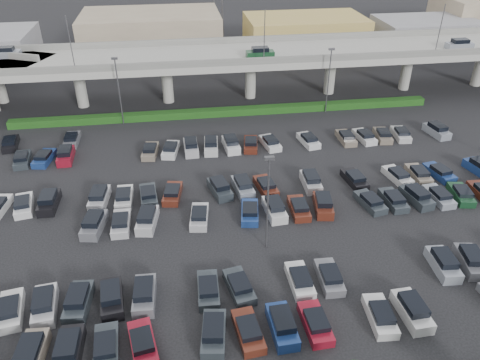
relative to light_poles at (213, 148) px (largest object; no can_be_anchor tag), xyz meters
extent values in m
plane|color=black|center=(4.13, -2.00, -6.24)|extent=(280.00, 280.00, 0.00)
cube|color=#96978F|center=(4.13, 30.00, 1.01)|extent=(150.00, 13.00, 1.10)
cube|color=#61605C|center=(4.13, 23.75, 2.06)|extent=(150.00, 0.50, 1.00)
cube|color=#61605C|center=(4.13, 36.25, 2.06)|extent=(150.00, 0.50, 1.00)
cylinder|color=#96978F|center=(-18.88, 30.00, -2.89)|extent=(1.80, 1.80, 6.70)
cube|color=#61605C|center=(-18.88, 30.00, 0.26)|extent=(2.60, 9.75, 0.50)
cylinder|color=#96978F|center=(-4.87, 30.00, -2.89)|extent=(1.80, 1.80, 6.70)
cube|color=#61605C|center=(-4.87, 30.00, 0.26)|extent=(2.60, 9.75, 0.50)
cylinder|color=#96978F|center=(9.12, 30.00, -2.89)|extent=(1.80, 1.80, 6.70)
cube|color=#61605C|center=(9.12, 30.00, 0.26)|extent=(2.60, 9.75, 0.50)
cylinder|color=#96978F|center=(23.12, 30.00, -2.89)|extent=(1.80, 1.80, 6.70)
cube|color=#61605C|center=(23.12, 30.00, 0.26)|extent=(2.60, 9.75, 0.50)
cylinder|color=#96978F|center=(37.12, 30.00, -2.89)|extent=(1.80, 1.80, 6.70)
cube|color=#61605C|center=(37.12, 30.00, 0.26)|extent=(2.60, 9.75, 0.50)
cylinder|color=#96978F|center=(51.12, 30.00, -2.89)|extent=(1.80, 1.80, 6.70)
cube|color=gray|center=(-29.88, 33.00, 2.09)|extent=(4.40, 1.82, 1.05)
cube|color=black|center=(-29.88, 33.00, 2.91)|extent=(2.60, 1.60, 0.65)
cube|color=#153D22|center=(10.12, 27.00, 2.09)|extent=(4.40, 1.82, 1.05)
cube|color=black|center=(10.12, 27.00, 2.91)|extent=(2.60, 1.60, 0.65)
cube|color=gray|center=(44.12, 27.00, 2.09)|extent=(4.40, 1.82, 1.05)
cube|color=black|center=(44.12, 27.00, 2.91)|extent=(2.60, 1.60, 0.65)
cylinder|color=#47474B|center=(-17.88, 23.90, 5.56)|extent=(0.14, 0.14, 8.00)
cylinder|color=#47474B|center=(10.12, 23.90, 5.56)|extent=(0.14, 0.14, 8.00)
cylinder|color=#47474B|center=(38.12, 23.90, 5.56)|extent=(0.14, 0.14, 8.00)
cube|color=#123B11|center=(4.13, 23.00, -5.69)|extent=(66.00, 1.60, 1.10)
cube|color=gray|center=(-15.88, -20.50, -5.71)|extent=(2.08, 4.50, 1.05)
cube|color=black|center=(-15.88, -20.50, -4.89)|extent=(1.75, 2.69, 0.65)
cube|color=black|center=(-13.12, -20.50, -5.71)|extent=(1.90, 4.43, 1.05)
cube|color=black|center=(-13.12, -20.50, -4.89)|extent=(1.65, 2.63, 0.65)
cube|color=#2A3137|center=(-10.38, -20.50, -5.83)|extent=(2.13, 4.52, 0.82)
cube|color=black|center=(-10.38, -20.70, -5.20)|extent=(1.76, 2.41, 0.50)
cube|color=maroon|center=(-7.62, -20.50, -5.83)|extent=(2.62, 4.66, 0.82)
cube|color=black|center=(-7.62, -20.70, -5.20)|extent=(2.01, 2.56, 0.50)
cube|color=#2A3137|center=(-2.12, -20.50, -5.71)|extent=(2.44, 4.62, 1.05)
cube|color=black|center=(-2.12, -20.50, -4.89)|extent=(1.96, 2.80, 0.65)
cube|color=#562216|center=(0.63, -20.50, -5.83)|extent=(2.29, 4.57, 0.82)
cube|color=black|center=(0.63, -20.70, -5.20)|extent=(1.84, 2.46, 0.50)
cube|color=navy|center=(3.38, -20.50, -5.71)|extent=(1.99, 4.47, 1.05)
cube|color=black|center=(3.38, -20.50, -4.89)|extent=(1.70, 2.66, 0.65)
cube|color=maroon|center=(6.13, -20.50, -5.83)|extent=(2.00, 4.47, 0.82)
cube|color=black|center=(6.13, -20.70, -5.20)|extent=(1.70, 2.37, 0.50)
cube|color=silver|center=(11.62, -20.50, -5.83)|extent=(2.13, 4.52, 0.82)
cube|color=black|center=(11.62, -20.70, -5.20)|extent=(1.76, 2.41, 0.50)
cube|color=silver|center=(14.38, -20.50, -5.71)|extent=(1.99, 4.47, 1.05)
cube|color=black|center=(14.38, -20.50, -4.89)|extent=(1.70, 2.66, 0.65)
cube|color=silver|center=(-18.62, -15.50, -5.83)|extent=(2.53, 4.64, 0.82)
cube|color=black|center=(-18.62, -15.70, -5.20)|extent=(1.97, 2.54, 0.50)
cube|color=#B1B0B5|center=(-15.88, -15.50, -5.71)|extent=(2.31, 4.58, 1.05)
cube|color=black|center=(-15.88, -15.50, -4.89)|extent=(1.89, 2.77, 0.65)
cube|color=#2A3137|center=(-13.12, -15.50, -5.71)|extent=(2.17, 4.53, 1.05)
cube|color=black|center=(-13.12, -15.50, -4.89)|extent=(1.81, 2.72, 0.65)
cube|color=black|center=(-10.38, -15.50, -5.71)|extent=(2.32, 4.58, 1.05)
cube|color=black|center=(-10.38, -15.50, -4.89)|extent=(1.89, 2.77, 0.65)
cube|color=slate|center=(-7.62, -15.50, -5.71)|extent=(1.99, 4.47, 1.05)
cube|color=black|center=(-7.62, -15.50, -4.89)|extent=(1.70, 2.66, 0.65)
cube|color=#2A3137|center=(-2.12, -15.50, -5.83)|extent=(1.96, 4.46, 0.82)
cube|color=black|center=(-2.12, -15.70, -5.20)|extent=(1.68, 2.35, 0.50)
cube|color=#2A3137|center=(0.63, -15.50, -5.83)|extent=(2.59, 4.66, 0.82)
cube|color=black|center=(0.63, -15.70, -5.20)|extent=(1.99, 2.55, 0.50)
cube|color=silver|center=(6.13, -15.50, -5.83)|extent=(1.89, 4.43, 0.82)
cube|color=black|center=(6.13, -15.70, -5.20)|extent=(1.64, 2.32, 0.50)
cube|color=slate|center=(8.88, -15.50, -5.83)|extent=(1.95, 4.45, 0.82)
cube|color=black|center=(8.88, -15.70, -5.20)|extent=(1.67, 2.35, 0.50)
cube|color=gray|center=(19.88, -15.50, -5.71)|extent=(2.11, 4.51, 1.05)
cube|color=black|center=(19.88, -15.50, -4.89)|extent=(1.77, 2.70, 0.65)
cube|color=slate|center=(22.62, -15.50, -5.71)|extent=(2.55, 4.65, 1.05)
cube|color=black|center=(22.62, -15.50, -4.89)|extent=(2.02, 2.84, 0.65)
cube|color=slate|center=(-13.12, -4.50, -5.71)|extent=(2.56, 4.65, 1.05)
cube|color=black|center=(-13.12, -4.50, -4.89)|extent=(2.03, 2.84, 0.65)
cube|color=#B1B0B5|center=(-10.38, -4.50, -5.83)|extent=(1.85, 4.41, 0.82)
cube|color=black|center=(-10.38, -4.70, -5.20)|extent=(1.62, 2.31, 0.50)
cube|color=#B1B0B5|center=(-7.62, -4.50, -5.71)|extent=(2.51, 4.64, 1.05)
cube|color=black|center=(-7.62, -4.50, -4.89)|extent=(2.00, 2.82, 0.65)
cube|color=#B1B0B5|center=(-2.12, -4.50, -5.83)|extent=(2.39, 4.60, 0.82)
cube|color=black|center=(-2.12, -4.70, -5.20)|extent=(1.89, 2.49, 0.50)
cube|color=navy|center=(3.38, -4.50, -5.83)|extent=(2.51, 4.64, 0.82)
cube|color=black|center=(3.38, -4.70, -5.20)|extent=(1.95, 2.53, 0.50)
cube|color=silver|center=(6.13, -4.50, -5.71)|extent=(2.13, 4.52, 1.05)
cube|color=black|center=(6.13, -4.50, -4.89)|extent=(1.78, 2.71, 0.65)
cube|color=#562216|center=(8.88, -4.50, -5.83)|extent=(1.93, 4.44, 0.82)
cube|color=black|center=(8.88, -4.70, -5.20)|extent=(1.66, 2.34, 0.50)
cube|color=#562216|center=(11.62, -4.50, -5.71)|extent=(2.50, 4.63, 1.05)
cube|color=black|center=(11.62, -4.50, -4.89)|extent=(1.99, 2.82, 0.65)
cube|color=#2A3137|center=(17.12, -4.50, -5.83)|extent=(2.68, 4.68, 0.82)
cube|color=black|center=(17.12, -4.70, -5.20)|extent=(2.04, 2.58, 0.50)
cube|color=#2A3137|center=(19.88, -4.50, -5.83)|extent=(2.02, 4.48, 0.82)
cube|color=black|center=(19.88, -4.70, -5.20)|extent=(1.71, 2.37, 0.50)
cube|color=#2A3137|center=(22.62, -4.50, -5.71)|extent=(2.62, 4.66, 1.05)
cube|color=black|center=(22.62, -4.50, -4.89)|extent=(2.06, 2.86, 0.65)
cube|color=gray|center=(25.38, -4.50, -5.83)|extent=(2.12, 4.52, 0.82)
cube|color=black|center=(25.38, -4.70, -5.20)|extent=(1.76, 2.41, 0.50)
cube|color=#153D22|center=(28.12, -4.50, -5.83)|extent=(2.51, 4.64, 0.82)
cube|color=black|center=(28.12, -4.70, -5.20)|extent=(1.96, 2.53, 0.50)
cube|color=silver|center=(-21.38, 0.50, -5.83)|extent=(2.60, 4.66, 0.82)
cube|color=black|center=(-21.38, 0.30, -5.20)|extent=(2.00, 2.56, 0.50)
cube|color=black|center=(-18.62, 0.50, -5.71)|extent=(1.94, 4.45, 1.05)
cube|color=black|center=(-18.62, 0.50, -4.89)|extent=(1.67, 2.64, 0.65)
cube|color=#B1B0B5|center=(-13.12, 0.50, -5.71)|extent=(2.23, 4.55, 1.05)
cube|color=black|center=(-13.12, 0.50, -4.89)|extent=(1.84, 2.74, 0.65)
cube|color=silver|center=(-10.38, 0.50, -5.83)|extent=(1.86, 4.42, 0.82)
cube|color=black|center=(-10.38, 0.30, -5.20)|extent=(1.62, 2.32, 0.50)
cube|color=#2A3137|center=(-7.62, 0.50, -5.83)|extent=(2.21, 4.55, 0.82)
cube|color=black|center=(-7.62, 0.30, -5.20)|extent=(1.80, 2.44, 0.50)
cube|color=#562216|center=(-4.87, 0.50, -5.83)|extent=(2.53, 4.64, 0.82)
cube|color=black|center=(-4.87, 0.30, -5.20)|extent=(1.96, 2.53, 0.50)
cube|color=#2A3137|center=(0.63, 0.50, -5.71)|extent=(2.80, 4.70, 1.05)
cube|color=black|center=(0.63, 0.50, -4.89)|extent=(2.17, 2.90, 0.65)
cube|color=gray|center=(3.38, 0.50, -5.71)|extent=(2.39, 4.60, 1.05)
cube|color=black|center=(3.38, 0.50, -4.89)|extent=(1.93, 2.79, 0.65)
cube|color=#562216|center=(6.13, 0.50, -5.83)|extent=(2.49, 4.63, 0.82)
cube|color=black|center=(6.13, 0.30, -5.20)|extent=(1.94, 2.52, 0.50)
cube|color=#B1B0B5|center=(11.62, 0.50, -5.71)|extent=(1.93, 4.44, 1.05)
cube|color=black|center=(11.62, 0.50, -4.89)|extent=(1.67, 2.64, 0.65)
cube|color=black|center=(17.12, 0.50, -5.83)|extent=(2.29, 4.57, 0.82)
cube|color=black|center=(17.12, 0.30, -5.20)|extent=(1.85, 2.46, 0.50)
cube|color=silver|center=(22.62, 0.50, -5.83)|extent=(2.54, 4.65, 0.82)
cube|color=black|center=(22.62, 0.30, -5.20)|extent=(1.97, 2.54, 0.50)
cube|color=gray|center=(25.38, 0.50, -5.83)|extent=(1.90, 4.43, 0.82)
cube|color=black|center=(25.38, 0.30, -5.20)|extent=(1.64, 2.33, 0.50)
cube|color=navy|center=(28.12, 0.50, -5.83)|extent=(2.64, 4.67, 0.82)
cube|color=black|center=(28.12, 0.30, -5.20)|extent=(2.02, 2.57, 0.50)
cube|color=navy|center=(33.62, 0.50, -5.71)|extent=(2.67, 4.68, 1.05)
cube|color=#2A3137|center=(-24.12, 11.50, -5.83)|extent=(2.34, 4.59, 0.82)
cube|color=black|center=(-24.12, 11.30, -5.20)|extent=(1.87, 2.48, 0.50)
cube|color=navy|center=(-21.38, 11.50, -5.83)|extent=(2.55, 4.65, 0.82)
cube|color=black|center=(-21.38, 11.30, -5.20)|extent=(1.97, 2.54, 0.50)
cube|color=maroon|center=(-18.62, 11.50, -5.71)|extent=(1.96, 4.45, 1.05)
cube|color=black|center=(-18.62, 11.50, -4.89)|extent=(1.68, 2.65, 0.65)
cube|color=gray|center=(-7.62, 11.50, -5.83)|extent=(2.36, 4.59, 0.82)
cube|color=black|center=(-7.62, 11.30, -5.20)|extent=(1.88, 2.48, 0.50)
cube|color=silver|center=(-4.87, 11.50, -5.83)|extent=(2.66, 4.67, 0.82)
cube|color=black|center=(-4.87, 11.30, -5.20)|extent=(2.03, 2.57, 0.50)
cube|color=#B1B0B5|center=(-2.12, 11.50, -5.71)|extent=(1.93, 4.44, 1.05)
cube|color=black|center=(-2.12, 11.50, -4.89)|extent=(1.67, 2.64, 0.65)
cube|color=silver|center=(0.63, 11.50, -5.71)|extent=(2.20, 4.54, 1.05)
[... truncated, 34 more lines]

